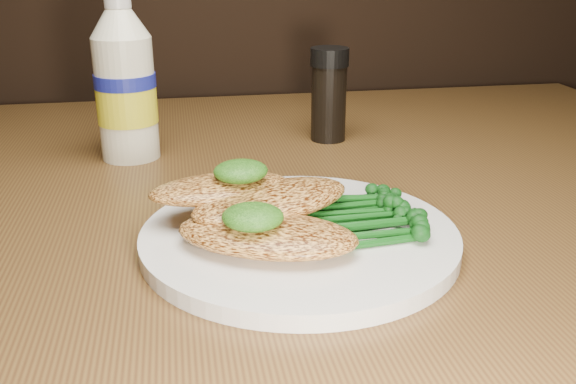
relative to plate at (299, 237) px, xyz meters
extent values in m
cylinder|color=white|center=(0.00, 0.00, 0.00)|extent=(0.26, 0.26, 0.01)
ellipsoid|color=#F3A94D|center=(-0.03, -0.03, 0.02)|extent=(0.16, 0.12, 0.02)
ellipsoid|color=#F3A94D|center=(-0.02, 0.02, 0.03)|extent=(0.16, 0.12, 0.02)
ellipsoid|color=#F3A94D|center=(-0.06, 0.04, 0.03)|extent=(0.13, 0.08, 0.02)
ellipsoid|color=#0B3508|center=(-0.04, -0.03, 0.04)|extent=(0.06, 0.05, 0.02)
ellipsoid|color=#0B3508|center=(-0.04, 0.04, 0.05)|extent=(0.05, 0.05, 0.02)
camera|label=1|loc=(-0.09, -0.47, 0.23)|focal=39.89mm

